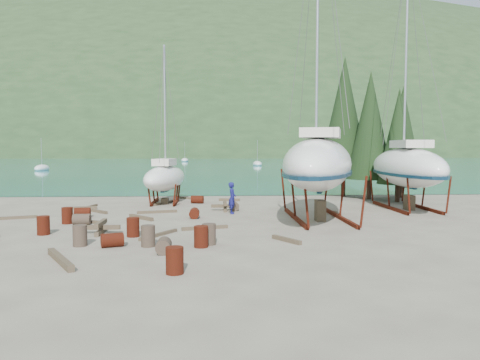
{
  "coord_description": "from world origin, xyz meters",
  "views": [
    {
      "loc": [
        0.28,
        -24.1,
        4.08
      ],
      "look_at": [
        1.8,
        3.0,
        2.19
      ],
      "focal_mm": 35.0,
      "sensor_mm": 36.0,
      "label": 1
    }
  ],
  "objects": [
    {
      "name": "timber_3",
      "position": [
        -2.27,
        -2.64,
        0.07
      ],
      "size": [
        1.52,
        2.39,
        0.15
      ],
      "primitive_type": "cube",
      "rotation": [
        0.0,
        0.0,
        2.6
      ],
      "color": "brown",
      "rests_on": "ground"
    },
    {
      "name": "moored_boat_mid",
      "position": [
        10.0,
        80.0,
        0.39
      ],
      "size": [
        2.0,
        5.0,
        6.05
      ],
      "color": "white",
      "rests_on": "ground"
    },
    {
      "name": "timber_16",
      "position": [
        -5.19,
        -7.41,
        0.11
      ],
      "size": [
        1.81,
        2.92,
        0.23
      ],
      "primitive_type": "cube",
      "rotation": [
        0.0,
        0.0,
        0.52
      ],
      "color": "brown",
      "rests_on": "ground"
    },
    {
      "name": "timber_9",
      "position": [
        -1.68,
        12.78,
        0.08
      ],
      "size": [
        2.16,
        1.57,
        0.15
      ],
      "primitive_type": "cube",
      "rotation": [
        0.0,
        0.0,
        0.96
      ],
      "color": "brown",
      "rests_on": "ground"
    },
    {
      "name": "timber_5",
      "position": [
        -0.17,
        -0.98,
        0.08
      ],
      "size": [
        2.31,
        0.81,
        0.16
      ],
      "primitive_type": "cube",
      "rotation": [
        0.0,
        0.0,
        1.85
      ],
      "color": "brown",
      "rests_on": "ground"
    },
    {
      "name": "timber_pile_fore",
      "position": [
        -5.08,
        -1.83,
        0.3
      ],
      "size": [
        1.8,
        1.8,
        0.6
      ],
      "color": "brown",
      "rests_on": "ground"
    },
    {
      "name": "drum_3",
      "position": [
        -1.0,
        -9.14,
        0.44
      ],
      "size": [
        0.58,
        0.58,
        0.88
      ],
      "primitive_type": "cylinder",
      "color": "#581C0F",
      "rests_on": "ground"
    },
    {
      "name": "bay_water",
      "position": [
        0.0,
        315.0,
        0.01
      ],
      "size": [
        700.0,
        700.0,
        0.0
      ],
      "primitive_type": "plane",
      "color": "#175F73",
      "rests_on": "ground"
    },
    {
      "name": "moored_boat_far",
      "position": [
        -8.0,
        110.0,
        0.39
      ],
      "size": [
        2.0,
        5.0,
        6.05
      ],
      "color": "white",
      "rests_on": "ground"
    },
    {
      "name": "small_sailboat_shore",
      "position": [
        -3.28,
        10.12,
        1.89
      ],
      "size": [
        3.54,
        7.47,
        11.48
      ],
      "rotation": [
        0.0,
        0.0,
        -0.18
      ],
      "color": "white",
      "rests_on": "ground"
    },
    {
      "name": "drum_15",
      "position": [
        -6.71,
        0.81,
        0.29
      ],
      "size": [
        0.89,
        0.6,
        0.58
      ],
      "primitive_type": "cylinder",
      "rotation": [
        1.57,
        0.0,
        1.59
      ],
      "color": "#2D2823",
      "rests_on": "ground"
    },
    {
      "name": "timber_4",
      "position": [
        -6.97,
        5.41,
        0.09
      ],
      "size": [
        1.45,
        1.53,
        0.17
      ],
      "primitive_type": "cube",
      "rotation": [
        0.0,
        0.0,
        0.75
      ],
      "color": "brown",
      "rests_on": "ground"
    },
    {
      "name": "timber_2",
      "position": [
        -8.52,
        7.07,
        0.09
      ],
      "size": [
        2.07,
        0.5,
        0.19
      ],
      "primitive_type": "cube",
      "rotation": [
        0.0,
        0.0,
        1.73
      ],
      "color": "brown",
      "rests_on": "ground"
    },
    {
      "name": "timber_15",
      "position": [
        -8.18,
        7.53,
        0.07
      ],
      "size": [
        0.7,
        2.63,
        0.15
      ],
      "primitive_type": "cube",
      "rotation": [
        0.0,
        0.0,
        2.93
      ],
      "color": "brown",
      "rests_on": "ground"
    },
    {
      "name": "timber_7",
      "position": [
        3.41,
        -4.22,
        0.09
      ],
      "size": [
        1.09,
        1.62,
        0.17
      ],
      "primitive_type": "cube",
      "rotation": [
        0.0,
        0.0,
        0.55
      ],
      "color": "brown",
      "rests_on": "ground"
    },
    {
      "name": "drum_5",
      "position": [
        -2.44,
        -4.88,
        0.44
      ],
      "size": [
        0.58,
        0.58,
        0.88
      ],
      "primitive_type": "cylinder",
      "color": "#2D2823",
      "rests_on": "ground"
    },
    {
      "name": "timber_8",
      "position": [
        -3.88,
        2.61,
        0.09
      ],
      "size": [
        1.62,
        1.78,
        0.19
      ],
      "primitive_type": "cube",
      "rotation": [
        0.0,
        0.0,
        0.73
      ],
      "color": "brown",
      "rests_on": "ground"
    },
    {
      "name": "drum_6",
      "position": [
        -0.86,
        2.75,
        0.29
      ],
      "size": [
        0.58,
        0.88,
        0.58
      ],
      "primitive_type": "cylinder",
      "rotation": [
        1.57,
        0.0,
        -0.0
      ],
      "color": "#581C0F",
      "rests_on": "ground"
    },
    {
      "name": "cypress_mid_right",
      "position": [
        14.0,
        10.0,
        4.92
      ],
      "size": [
        3.06,
        3.06,
        8.5
      ],
      "color": "black",
      "rests_on": "ground"
    },
    {
      "name": "cypress_far_right",
      "position": [
        15.5,
        13.0,
        5.21
      ],
      "size": [
        3.24,
        3.24,
        9.0
      ],
      "color": "black",
      "rests_on": "ground"
    },
    {
      "name": "timber_12",
      "position": [
        -6.63,
        1.36,
        0.08
      ],
      "size": [
        2.3,
        1.16,
        0.17
      ],
      "primitive_type": "cube",
      "rotation": [
        0.0,
        0.0,
        1.15
      ],
      "color": "brown",
      "rests_on": "ground"
    },
    {
      "name": "timber_17",
      "position": [
        -11.02,
        2.99,
        0.08
      ],
      "size": [
        2.22,
        0.89,
        0.16
      ],
      "primitive_type": "cube",
      "rotation": [
        0.0,
        0.0,
        1.9
      ],
      "color": "brown",
      "rests_on": "ground"
    },
    {
      "name": "drum_16",
      "position": [
        -5.27,
        -4.64,
        0.44
      ],
      "size": [
        0.58,
        0.58,
        0.88
      ],
      "primitive_type": "cylinder",
      "color": "#2D2823",
      "rests_on": "ground"
    },
    {
      "name": "worker",
      "position": [
        1.4,
        4.46,
        0.97
      ],
      "size": [
        0.52,
        0.75,
        1.95
      ],
      "primitive_type": "imported",
      "rotation": [
        0.0,
        0.0,
        1.49
      ],
      "color": "#141458",
      "rests_on": "ground"
    },
    {
      "name": "far_house_right",
      "position": [
        30.0,
        190.0,
        2.92
      ],
      "size": [
        6.6,
        5.6,
        5.6
      ],
      "color": "beige",
      "rests_on": "ground"
    },
    {
      "name": "timber_10",
      "position": [
        -3.25,
        4.98,
        0.08
      ],
      "size": [
        2.44,
        0.76,
        0.16
      ],
      "primitive_type": "cube",
      "rotation": [
        0.0,
        0.0,
        1.82
      ],
      "color": "brown",
      "rests_on": "ground"
    },
    {
      "name": "timber_pile_aft",
      "position": [
        0.99,
        5.92,
        0.3
      ],
      "size": [
        1.8,
        1.8,
        0.6
      ],
      "color": "brown",
      "rests_on": "ground"
    },
    {
      "name": "large_sailboat_far",
      "position": [
        13.0,
        6.03,
        2.81
      ],
      "size": [
        3.81,
        11.03,
        17.18
      ],
      "rotation": [
        0.0,
        0.0,
        -0.06
      ],
      "color": "white",
      "rests_on": "ground"
    },
    {
      "name": "drum_13",
      "position": [
        -7.7,
        -1.98,
        0.44
      ],
      "size": [
        0.58,
        0.58,
        0.88
      ],
      "primitive_type": "cylinder",
      "color": "#581C0F",
      "rests_on": "ground"
    },
    {
      "name": "far_hill",
      "position": [
        0.0,
        320.0,
        0.0
      ],
      "size": [
        800.0,
        360.0,
        110.0
      ],
      "primitive_type": "ellipsoid",
      "color": "#23371B",
      "rests_on": "ground"
    },
    {
      "name": "drum_10",
      "position": [
        -3.43,
        -2.7,
        0.44
      ],
      "size": [
        0.58,
        0.58,
        0.88
      ],
      "primitive_type": "cylinder",
      "color": "#581C0F",
      "rests_on": "ground"
    },
    {
      "name": "timber_0",
      "position": [
        -3.35,
        9.79,
        0.07
      ],
      "size": [
        1.19,
        2.45,
        0.14
      ],
      "primitive_type": "cube",
      "rotation": [
        0.0,
        0.0,
        2.73
      ],
      "color": "brown",
      "rests_on": "ground"
    },
    {
      "name": "far_house_center",
      "position": [
        -20.0,
        190.0,
        2.92
      ],
      "size": [
        6.6,
        5.6,
        5.6
      ],
      "color": "beige",
      "rests_on": "ground"
    },
    {
      "name": "large_sailboat_near",
      "position": [
        6.16,
        1.94,
        3.18
      ],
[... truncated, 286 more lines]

